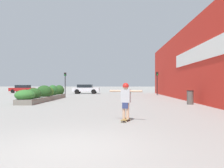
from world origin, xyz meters
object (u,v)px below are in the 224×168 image
trash_bin (190,97)px  car_leftmost (86,89)px  traffic_light_left (65,79)px  car_center_left (22,89)px  skateboarder (126,97)px  traffic_light_right (157,79)px  skateboard (126,120)px

trash_bin → car_leftmost: (-10.44, 18.11, 0.27)m
trash_bin → car_leftmost: size_ratio=0.24×
car_leftmost → traffic_light_left: 4.92m
car_center_left → skateboarder: bearing=-149.1°
skateboarder → traffic_light_left: 22.79m
skateboarder → traffic_light_right: (4.90, 21.42, 1.23)m
skateboarder → car_center_left: size_ratio=0.37×
skateboarder → car_center_left: bearing=139.6°
trash_bin → traffic_light_right: 14.07m
skateboarder → traffic_light_right: 22.00m
car_leftmost → traffic_light_right: (10.46, -4.13, 1.40)m
car_leftmost → skateboard: bearing=12.3°
car_center_left → traffic_light_left: 11.77m
trash_bin → car_center_left: (-21.92, 21.07, 0.22)m
trash_bin → car_center_left: bearing=136.1°
skateboard → traffic_light_right: size_ratio=0.24×
trash_bin → traffic_light_right: bearing=90.0°
trash_bin → car_center_left: size_ratio=0.26×
car_leftmost → car_center_left: 11.86m
car_center_left → traffic_light_left: bearing=-127.6°
car_leftmost → car_center_left: car_leftmost is taller
skateboard → car_leftmost: 26.16m
car_leftmost → traffic_light_right: 11.33m
skateboarder → traffic_light_right: size_ratio=0.45×
skateboarder → car_leftmost: 26.15m
car_center_left → traffic_light_right: 23.10m
trash_bin → traffic_light_left: 18.91m
trash_bin → traffic_light_right: traffic_light_right is taller
skateboard → car_leftmost: (-5.56, 25.55, 0.71)m
skateboard → traffic_light_left: traffic_light_left is taller
trash_bin → car_center_left: 30.41m
skateboarder → car_leftmost: bearing=121.0°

